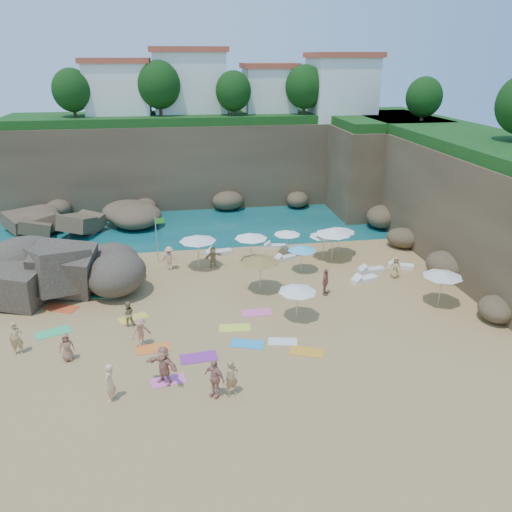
{
  "coord_description": "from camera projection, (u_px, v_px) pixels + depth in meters",
  "views": [
    {
      "loc": [
        -2.76,
        -26.82,
        14.11
      ],
      "look_at": [
        2.0,
        3.0,
        2.0
      ],
      "focal_mm": 35.0,
      "sensor_mm": 36.0,
      "label": 1
    }
  ],
  "objects": [
    {
      "name": "towel_6",
      "position": [
        199.0,
        357.0,
        25.11
      ],
      "size": [
        1.94,
        1.09,
        0.03
      ],
      "primitive_type": "cube",
      "rotation": [
        0.0,
        0.0,
        0.09
      ],
      "color": "purple",
      "rests_on": "ground"
    },
    {
      "name": "cliff_right",
      "position": [
        461.0,
        196.0,
        38.86
      ],
      "size": [
        8.0,
        30.0,
        8.0
      ],
      "primitive_type": "cube",
      "color": "brown",
      "rests_on": "ground"
    },
    {
      "name": "towel_13",
      "position": [
        283.0,
        342.0,
        26.51
      ],
      "size": [
        1.67,
        1.07,
        0.03
      ],
      "primitive_type": "cube",
      "rotation": [
        0.0,
        0.0,
        -0.2
      ],
      "color": "silver",
      "rests_on": "ground"
    },
    {
      "name": "cliff_back",
      "position": [
        223.0,
        161.0,
        51.95
      ],
      "size": [
        44.0,
        8.0,
        8.0
      ],
      "primitive_type": "cube",
      "color": "brown",
      "rests_on": "ground"
    },
    {
      "name": "person_stand_2",
      "position": [
        170.0,
        258.0,
        35.2
      ],
      "size": [
        1.21,
        0.85,
        1.73
      ],
      "primitive_type": "imported",
      "rotation": [
        0.0,
        0.0,
        2.76
      ],
      "color": "tan",
      "rests_on": "ground"
    },
    {
      "name": "person_stand_3",
      "position": [
        325.0,
        282.0,
        31.44
      ],
      "size": [
        0.91,
        1.11,
        1.77
      ],
      "primitive_type": "imported",
      "rotation": [
        0.0,
        0.0,
        1.03
      ],
      "color": "#A76253",
      "rests_on": "ground"
    },
    {
      "name": "lounger_0",
      "position": [
        219.0,
        253.0,
        38.11
      ],
      "size": [
        2.12,
        1.15,
        0.31
      ],
      "primitive_type": "cube",
      "rotation": [
        0.0,
        0.0,
        0.25
      ],
      "color": "silver",
      "rests_on": "ground"
    },
    {
      "name": "parasol_3",
      "position": [
        340.0,
        230.0,
        37.42
      ],
      "size": [
        2.33,
        2.33,
        2.2
      ],
      "color": "silver",
      "rests_on": "ground"
    },
    {
      "name": "clifftop_trees",
      "position": [
        258.0,
        91.0,
        44.64
      ],
      "size": [
        35.6,
        23.82,
        4.4
      ],
      "color": "#11380F",
      "rests_on": "ground"
    },
    {
      "name": "rock_promontory",
      "position": [
        85.0,
        231.0,
        43.29
      ],
      "size": [
        12.0,
        7.0,
        2.0
      ],
      "primitive_type": null,
      "color": "brown",
      "rests_on": "ground"
    },
    {
      "name": "lounger_3",
      "position": [
        285.0,
        258.0,
        37.15
      ],
      "size": [
        1.79,
        1.2,
        0.27
      ],
      "primitive_type": "cube",
      "rotation": [
        0.0,
        0.0,
        0.41
      ],
      "color": "silver",
      "rests_on": "ground"
    },
    {
      "name": "person_lie_2",
      "position": [
        68.0,
        357.0,
        24.83
      ],
      "size": [
        1.02,
        1.6,
        0.4
      ],
      "primitive_type": "imported",
      "rotation": [
        0.0,
        0.0,
        0.21
      ],
      "color": "#97644B",
      "rests_on": "ground"
    },
    {
      "name": "towel_4",
      "position": [
        133.0,
        318.0,
        28.91
      ],
      "size": [
        1.85,
        1.45,
        0.03
      ],
      "primitive_type": "cube",
      "rotation": [
        0.0,
        0.0,
        0.43
      ],
      "color": "yellow",
      "rests_on": "ground"
    },
    {
      "name": "person_lie_3",
      "position": [
        165.0,
        378.0,
        23.08
      ],
      "size": [
        2.52,
        2.55,
        0.5
      ],
      "primitive_type": "imported",
      "rotation": [
        0.0,
        0.0,
        -0.65
      ],
      "color": "tan",
      "rests_on": "ground"
    },
    {
      "name": "towel_3",
      "position": [
        53.0,
        332.0,
        27.38
      ],
      "size": [
        2.03,
        1.53,
        0.03
      ],
      "primitive_type": "cube",
      "rotation": [
        0.0,
        0.0,
        0.39
      ],
      "color": "#37C273",
      "rests_on": "ground"
    },
    {
      "name": "towel_12",
      "position": [
        235.0,
        328.0,
        27.85
      ],
      "size": [
        1.81,
        1.02,
        0.03
      ],
      "primitive_type": "cube",
      "rotation": [
        0.0,
        0.0,
        -0.09
      ],
      "color": "#E0EF3F",
      "rests_on": "ground"
    },
    {
      "name": "person_stand_0",
      "position": [
        16.0,
        338.0,
        25.14
      ],
      "size": [
        0.7,
        0.5,
        1.79
      ],
      "primitive_type": "imported",
      "rotation": [
        0.0,
        0.0,
        0.12
      ],
      "color": "tan",
      "rests_on": "ground"
    },
    {
      "name": "towel_11",
      "position": [
        106.0,
        295.0,
        31.62
      ],
      "size": [
        1.88,
        1.24,
        0.03
      ],
      "primitive_type": "cube",
      "rotation": [
        0.0,
        0.0,
        -0.23
      ],
      "color": "#32B173",
      "rests_on": "ground"
    },
    {
      "name": "lounger_1",
      "position": [
        371.0,
        270.0,
        35.02
      ],
      "size": [
        1.93,
        0.81,
        0.29
      ],
      "primitive_type": "cube",
      "rotation": [
        0.0,
        0.0,
        0.1
      ],
      "color": "silver",
      "rests_on": "ground"
    },
    {
      "name": "parasol_10",
      "position": [
        302.0,
        248.0,
        34.55
      ],
      "size": [
        2.02,
        2.02,
        1.91
      ],
      "color": "silver",
      "rests_on": "ground"
    },
    {
      "name": "towel_7",
      "position": [
        62.0,
        308.0,
        30.01
      ],
      "size": [
        2.15,
        1.68,
        0.03
      ],
      "primitive_type": "cube",
      "rotation": [
        0.0,
        0.0,
        -0.43
      ],
      "color": "#DB4F26",
      "rests_on": "ground"
    },
    {
      "name": "towel_9",
      "position": [
        257.0,
        312.0,
        29.51
      ],
      "size": [
        1.79,
        0.92,
        0.03
      ],
      "primitive_type": "cube",
      "rotation": [
        0.0,
        0.0,
        0.02
      ],
      "color": "pink",
      "rests_on": "ground"
    },
    {
      "name": "lounger_5",
      "position": [
        365.0,
        280.0,
        33.56
      ],
      "size": [
        1.98,
        1.21,
        0.29
      ],
      "primitive_type": "cube",
      "rotation": [
        0.0,
        0.0,
        0.33
      ],
      "color": "white",
      "rests_on": "ground"
    },
    {
      "name": "person_stand_5",
      "position": [
        213.0,
        257.0,
        35.7
      ],
      "size": [
        1.47,
        0.92,
        1.53
      ],
      "primitive_type": "imported",
      "rotation": [
        0.0,
        0.0,
        0.39
      ],
      "color": "tan",
      "rests_on": "ground"
    },
    {
      "name": "clifftop_buildings",
      "position": [
        230.0,
        87.0,
        50.13
      ],
      "size": [
        28.48,
        9.48,
        7.0
      ],
      "color": "white",
      "rests_on": "cliff_back"
    },
    {
      "name": "lounger_2",
      "position": [
        275.0,
        246.0,
        39.47
      ],
      "size": [
        1.81,
        0.83,
        0.27
      ],
      "primitive_type": "cube",
      "rotation": [
        0.0,
        0.0,
        -0.14
      ],
      "color": "silver",
      "rests_on": "ground"
    },
    {
      "name": "lounger_4",
      "position": [
        401.0,
        266.0,
        35.77
      ],
      "size": [
        1.84,
        1.22,
        0.27
      ],
      "primitive_type": "cube",
      "rotation": [
        0.0,
        0.0,
        -0.4
      ],
      "color": "white",
      "rests_on": "ground"
    },
    {
      "name": "parasol_8",
      "position": [
        333.0,
        232.0,
        36.27
      ],
      "size": [
        2.61,
        2.61,
        2.47
      ],
      "color": "silver",
      "rests_on": "ground"
    },
    {
      "name": "person_lie_1",
      "position": [
        215.0,
        392.0,
        22.2
      ],
      "size": [
        2.08,
        2.09,
        0.45
      ],
      "primitive_type": "imported",
      "rotation": [
        0.0,
        0.0,
        -0.77
      ],
      "color": "tan",
      "rests_on": "ground"
    },
    {
      "name": "towel_10",
      "position": [
        307.0,
        352.0,
        25.59
      ],
      "size": [
        1.94,
        1.45,
        0.03
      ],
      "primitive_type": "cube",
      "rotation": [
        0.0,
        0.0,
        -0.38
      ],
      "color": "orange",
      "rests_on": "ground"
    },
    {
      "name": "parasol_0",
      "position": [
        198.0,
        238.0,
        34.89
      ],
      "size": [
        2.62,
        2.62,
        2.48
      ],
      "color": "silver",
      "rests_on": "ground"
    },
    {
      "name": "parasol_5",
      "position": [
        251.0,
        236.0,
        35.94
      ],
      "size": [
        2.39,
        2.39,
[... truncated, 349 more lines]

